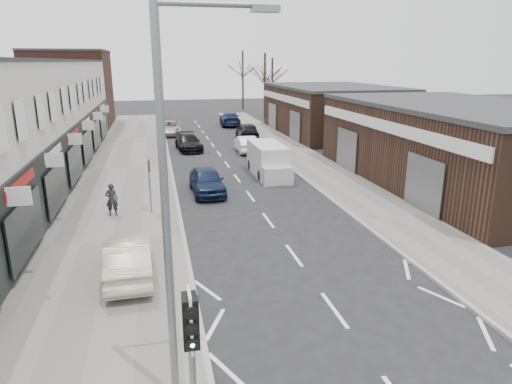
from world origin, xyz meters
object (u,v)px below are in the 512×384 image
parked_car_right_b (247,131)px  pedestrian (112,200)px  parked_car_left_b (189,142)px  parked_car_left_a (207,181)px  white_van (268,161)px  parked_car_left_c (170,128)px  parked_car_right_a (246,144)px  sedan_on_pavement (129,257)px  street_lamp (174,194)px  traffic_light (191,333)px  parked_car_right_c (230,119)px  warning_sign (150,169)px

parked_car_right_b → pedestrian: bearing=67.3°
parked_car_left_b → parked_car_right_b: 7.00m
parked_car_left_b → parked_car_left_a: bearing=-95.2°
white_van → parked_car_left_c: white_van is taller
parked_car_left_a → parked_car_right_a: parked_car_left_a is taller
parked_car_left_b → parked_car_right_a: 4.74m
sedan_on_pavement → street_lamp: bearing=100.6°
white_van → parked_car_left_b: white_van is taller
parked_car_left_c → parked_car_right_a: (5.60, -10.33, -0.02)m
traffic_light → pedestrian: size_ratio=2.02×
parked_car_left_c → parked_car_right_c: (6.90, 5.36, 0.09)m
white_van → pedestrian: (-9.01, -6.48, -0.06)m
parked_car_right_c → parked_car_right_a: bearing=90.0°
white_van → parked_car_right_c: size_ratio=0.98×
white_van → parked_car_left_c: size_ratio=1.06×
parked_car_left_a → parked_car_right_a: 12.03m
parked_car_left_c → sedan_on_pavement: bearing=-91.6°
traffic_light → warning_sign: (-0.76, 14.02, -0.21)m
parked_car_right_b → parked_car_left_c: bearing=-28.4°
parked_car_right_a → parked_car_left_b: bearing=-20.4°
pedestrian → parked_car_right_c: 31.81m
parked_car_left_c → parked_car_right_a: size_ratio=1.22×
traffic_light → street_lamp: street_lamp is taller
warning_sign → parked_car_left_c: (1.76, 24.58, -1.53)m
street_lamp → parked_car_right_b: size_ratio=1.72×
white_van → parked_car_left_a: (-4.27, -3.31, -0.23)m
parked_car_left_b → warning_sign: bearing=-105.6°
warning_sign → parked_car_left_b: 16.37m
parked_car_left_b → parked_car_right_a: (4.40, -1.77, 0.01)m
parked_car_left_b → parked_car_right_a: parked_car_right_a is taller
warning_sign → sedan_on_pavement: size_ratio=0.66×
parked_car_right_a → parked_car_right_b: parked_car_right_b is taller
parked_car_right_a → parked_car_right_c: parked_car_right_c is taller
street_lamp → traffic_light: bearing=-84.1°
parked_car_right_a → parked_car_right_c: size_ratio=0.76×
parked_car_right_c → warning_sign: bearing=78.6°
traffic_light → sedan_on_pavement: traffic_light is taller
street_lamp → sedan_on_pavement: street_lamp is taller
sedan_on_pavement → parked_car_right_a: sedan_on_pavement is taller
parked_car_left_a → warning_sign: bearing=-135.6°
pedestrian → parked_car_left_b: (4.74, 16.13, -0.24)m
traffic_light → white_van: bearing=72.4°
traffic_light → street_lamp: 2.52m
white_van → street_lamp: bearing=-108.8°
sedan_on_pavement → pedestrian: bearing=-83.2°
traffic_light → sedan_on_pavement: (-1.50, 7.33, -1.62)m
street_lamp → parked_car_right_a: size_ratio=2.01×
warning_sign → parked_car_left_b: warning_sign is taller
parked_car_left_b → parked_car_right_c: parked_car_right_c is taller
street_lamp → parked_car_left_a: size_ratio=1.91×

